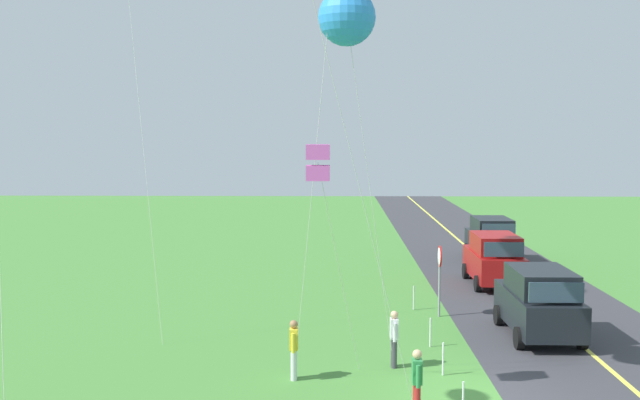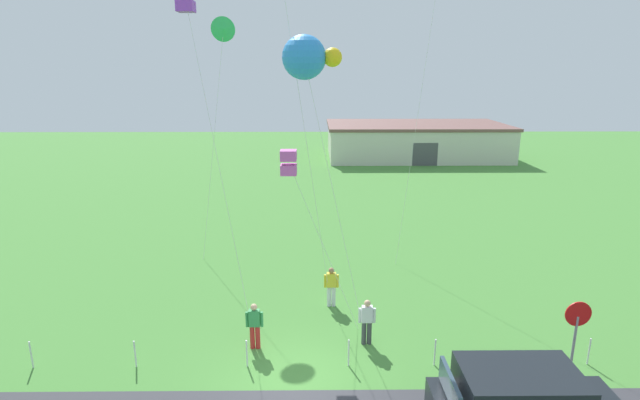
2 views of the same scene
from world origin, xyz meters
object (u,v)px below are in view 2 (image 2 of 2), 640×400
at_px(person_child_watcher, 255,324).
at_px(kite_pink_drift, 289,163).
at_px(warehouse_distant, 415,140).
at_px(stop_sign, 576,326).
at_px(person_adult_companion, 331,285).
at_px(kite_green_far, 223,30).
at_px(kite_yellow_high, 185,0).
at_px(kite_red_low, 306,57).
at_px(person_adult_near, 367,320).

height_order(person_child_watcher, kite_pink_drift, kite_pink_drift).
height_order(kite_pink_drift, warehouse_distant, kite_pink_drift).
bearing_deg(stop_sign, warehouse_distant, 85.58).
height_order(person_adult_companion, person_child_watcher, same).
bearing_deg(stop_sign, kite_pink_drift, 153.98).
bearing_deg(person_adult_companion, stop_sign, 106.87).
xyz_separation_m(stop_sign, kite_green_far, (-11.60, 10.38, 8.84)).
height_order(kite_yellow_high, warehouse_distant, kite_yellow_high).
height_order(person_adult_companion, kite_yellow_high, kite_yellow_high).
height_order(person_adult_companion, kite_pink_drift, kite_pink_drift).
xyz_separation_m(kite_yellow_high, kite_green_far, (0.19, 5.70, -0.53)).
height_order(kite_red_low, kite_yellow_high, kite_yellow_high).
bearing_deg(kite_yellow_high, kite_pink_drift, -9.44).
bearing_deg(kite_yellow_high, person_child_watcher, -51.53).
relative_size(stop_sign, warehouse_distant, 0.14).
height_order(kite_yellow_high, kite_green_far, kite_yellow_high).
xyz_separation_m(stop_sign, person_adult_near, (-5.82, 2.07, -0.94)).
bearing_deg(person_adult_near, kite_red_low, 101.85).
xyz_separation_m(person_adult_near, kite_yellow_high, (-5.97, 2.61, 10.31)).
height_order(stop_sign, kite_pink_drift, kite_pink_drift).
distance_m(person_adult_near, kite_green_far, 14.08).
relative_size(stop_sign, person_adult_companion, 1.60).
distance_m(stop_sign, warehouse_distant, 38.62).
bearing_deg(stop_sign, person_adult_companion, 145.20).
bearing_deg(kite_red_low, kite_yellow_high, 162.73).
height_order(kite_green_far, kite_pink_drift, kite_green_far).
bearing_deg(person_adult_near, person_adult_companion, 68.37).
distance_m(stop_sign, kite_pink_drift, 10.22).
relative_size(kite_red_low, kite_pink_drift, 1.60).
relative_size(person_child_watcher, kite_yellow_high, 0.14).
bearing_deg(warehouse_distant, kite_pink_drift, -108.38).
bearing_deg(stop_sign, person_adult_near, 160.45).
height_order(stop_sign, person_adult_near, stop_sign).
relative_size(person_child_watcher, warehouse_distant, 0.09).
relative_size(person_adult_companion, warehouse_distant, 0.09).
distance_m(stop_sign, person_child_watcher, 9.75).
xyz_separation_m(person_child_watcher, warehouse_distant, (12.51, 36.66, 0.89)).
distance_m(stop_sign, kite_green_far, 17.91).
bearing_deg(stop_sign, person_child_watcher, 169.08).
distance_m(person_adult_near, warehouse_distant, 37.49).
relative_size(person_child_watcher, kite_green_far, 0.14).
bearing_deg(kite_red_low, person_child_watcher, -137.11).
bearing_deg(kite_red_low, warehouse_distant, 72.91).
relative_size(person_adult_near, person_child_watcher, 1.00).
height_order(kite_yellow_high, kite_pink_drift, kite_yellow_high).
relative_size(kite_pink_drift, warehouse_distant, 0.34).
xyz_separation_m(stop_sign, person_adult_companion, (-6.92, 4.81, -0.94)).
bearing_deg(person_adult_near, kite_pink_drift, 98.49).
height_order(kite_red_low, kite_green_far, kite_green_far).
xyz_separation_m(person_adult_near, kite_green_far, (-5.78, 8.32, 9.78)).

